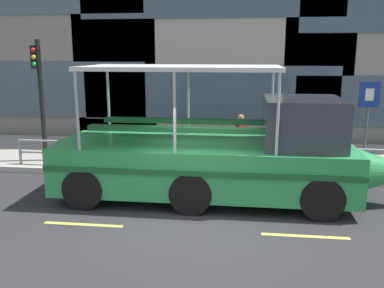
% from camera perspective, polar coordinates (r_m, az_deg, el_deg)
% --- Properties ---
extents(ground_plane, '(120.00, 120.00, 0.00)m').
position_cam_1_polar(ground_plane, '(9.83, 0.32, -10.03)').
color(ground_plane, '#2B2B2D').
extents(sidewalk, '(32.00, 4.80, 0.18)m').
position_cam_1_polar(sidewalk, '(15.12, 2.91, -1.67)').
color(sidewalk, '#99968E').
rests_on(sidewalk, ground_plane).
extents(curb_edge, '(32.00, 0.18, 0.18)m').
position_cam_1_polar(curb_edge, '(12.72, 2.03, -4.36)').
color(curb_edge, '#B2ADA3').
rests_on(curb_edge, ground_plane).
extents(lane_centreline, '(25.80, 0.12, 0.01)m').
position_cam_1_polar(lane_centreline, '(9.24, -0.19, -11.53)').
color(lane_centreline, '#DBD64C').
rests_on(lane_centreline, ground_plane).
extents(curb_guardrail, '(12.66, 0.09, 0.82)m').
position_cam_1_polar(curb_guardrail, '(12.87, 2.98, -1.22)').
color(curb_guardrail, gray).
rests_on(curb_guardrail, sidewalk).
extents(traffic_light_pole, '(0.24, 0.46, 3.95)m').
position_cam_1_polar(traffic_light_pole, '(14.61, -19.84, 7.04)').
color(traffic_light_pole, black).
rests_on(traffic_light_pole, sidewalk).
extents(parking_sign, '(0.60, 0.12, 2.71)m').
position_cam_1_polar(parking_sign, '(13.71, 22.62, 4.15)').
color(parking_sign, '#4C4F54').
rests_on(parking_sign, sidewalk).
extents(duck_tour_boat, '(9.33, 2.67, 3.40)m').
position_cam_1_polar(duck_tour_boat, '(10.84, 4.53, -1.72)').
color(duck_tour_boat, '#2D9351').
rests_on(duck_tour_boat, ground_plane).
extents(pedestrian_near_bow, '(0.34, 0.34, 1.56)m').
position_cam_1_polar(pedestrian_near_bow, '(13.56, 14.83, 0.77)').
color(pedestrian_near_bow, '#1E2338').
rests_on(pedestrian_near_bow, sidewalk).
extents(pedestrian_mid_left, '(0.35, 0.35, 1.62)m').
position_cam_1_polar(pedestrian_mid_left, '(13.66, 6.54, 1.34)').
color(pedestrian_mid_left, '#1E2338').
rests_on(pedestrian_mid_left, sidewalk).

